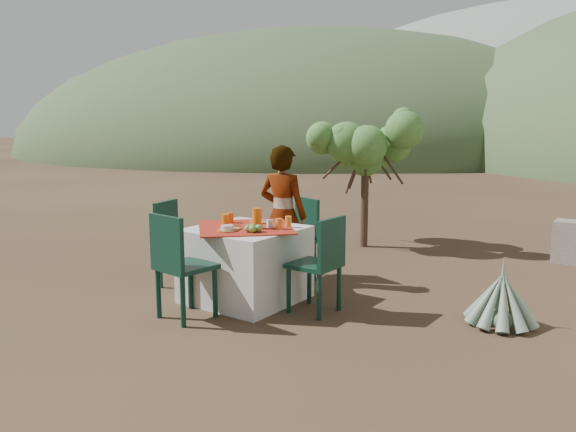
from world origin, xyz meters
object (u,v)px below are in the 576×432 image
(chair_left, at_px, (176,239))
(agave, at_px, (502,300))
(person, at_px, (283,215))
(chair_right, at_px, (321,260))
(shrub_tree, at_px, (371,153))
(table, at_px, (246,263))
(juice_pitcher, at_px, (257,218))
(chair_far, at_px, (299,235))
(chair_near, at_px, (178,262))

(chair_left, height_order, agave, chair_left)
(person, height_order, agave, person)
(chair_right, distance_m, shrub_tree, 3.26)
(chair_left, relative_size, shrub_tree, 0.54)
(table, relative_size, juice_pitcher, 6.34)
(chair_far, distance_m, agave, 2.39)
(table, relative_size, chair_near, 1.32)
(person, distance_m, shrub_tree, 2.41)
(table, xyz_separation_m, chair_far, (-0.01, 0.98, 0.14))
(chair_left, bearing_deg, agave, -91.67)
(chair_left, xyz_separation_m, agave, (3.34, 0.75, -0.29))
(table, relative_size, chair_right, 1.40)
(table, bearing_deg, juice_pitcher, -2.41)
(chair_far, height_order, agave, chair_far)
(chair_far, height_order, chair_left, chair_left)
(agave, bearing_deg, shrub_tree, 137.19)
(agave, height_order, juice_pitcher, juice_pitcher)
(chair_right, height_order, shrub_tree, shrub_tree)
(agave, bearing_deg, chair_near, -147.62)
(chair_far, bearing_deg, table, -68.68)
(chair_left, xyz_separation_m, shrub_tree, (0.84, 3.07, 0.86))
(chair_far, bearing_deg, chair_left, -113.46)
(chair_left, bearing_deg, shrub_tree, -29.69)
(table, bearing_deg, chair_near, -97.51)
(chair_near, bearing_deg, chair_left, -35.30)
(shrub_tree, distance_m, agave, 3.60)
(table, xyz_separation_m, chair_near, (-0.11, -0.83, 0.17))
(table, xyz_separation_m, chair_left, (-0.99, -0.02, 0.15))
(chair_right, height_order, person, person)
(chair_left, height_order, shrub_tree, shrub_tree)
(chair_near, bearing_deg, person, -85.11)
(chair_right, bearing_deg, person, -123.81)
(chair_right, xyz_separation_m, shrub_tree, (-1.01, 2.97, 0.87))
(table, bearing_deg, shrub_tree, 92.79)
(chair_right, relative_size, juice_pitcher, 4.54)
(chair_near, distance_m, chair_left, 1.19)
(chair_left, bearing_deg, chair_near, -146.91)
(shrub_tree, bearing_deg, juice_pitcher, -84.24)
(chair_left, distance_m, chair_right, 1.85)
(table, relative_size, chair_left, 1.38)
(chair_right, xyz_separation_m, agave, (1.49, 0.66, -0.28))
(chair_near, bearing_deg, juice_pitcher, -100.93)
(table, height_order, chair_near, chair_near)
(chair_right, xyz_separation_m, juice_pitcher, (-0.70, -0.09, 0.35))
(chair_near, height_order, shrub_tree, shrub_tree)
(chair_far, relative_size, juice_pitcher, 4.60)
(chair_far, xyz_separation_m, juice_pitcher, (0.17, -0.99, 0.34))
(chair_far, bearing_deg, person, -77.40)
(chair_near, relative_size, agave, 1.42)
(chair_right, distance_m, agave, 1.66)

